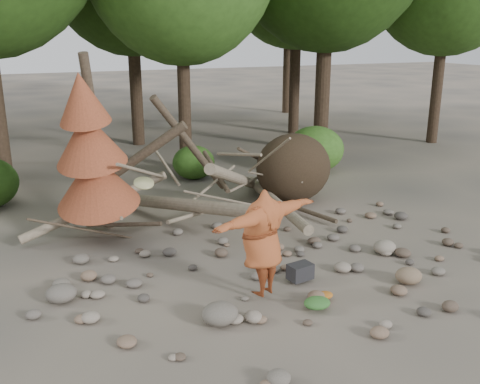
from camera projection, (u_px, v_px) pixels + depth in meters
name	position (u px, v px, depth m)	size (l,w,h in m)	color
ground	(285.00, 276.00, 10.78)	(120.00, 120.00, 0.00)	#514C44
deadfall_pile	(276.00, 172.00, 15.00)	(8.55, 5.24, 3.30)	#332619
dead_conifer	(92.00, 154.00, 11.90)	(2.06, 2.16, 4.35)	#4C3F30
bush_mid	(194.00, 162.00, 17.75)	(1.40, 1.40, 1.12)	#2F5B1A
bush_right	(315.00, 149.00, 18.62)	(2.00, 2.00, 1.60)	#3A6B21
frisbee_thrower	(262.00, 243.00, 9.62)	(3.71, 1.44, 2.60)	#A44B25
backpack	(300.00, 274.00, 10.49)	(0.47, 0.32, 0.32)	black
cloth_green	(317.00, 305.00, 9.43)	(0.49, 0.41, 0.18)	#2F6327
cloth_orange	(325.00, 298.00, 9.78)	(0.31, 0.26, 0.11)	#A55D1C
boulder_front_left	(220.00, 314.00, 8.97)	(0.63, 0.57, 0.38)	#645E53
boulder_front_right	(409.00, 276.00, 10.43)	(0.53, 0.48, 0.32)	#7E674F
boulder_mid_right	(385.00, 247.00, 11.83)	(0.51, 0.46, 0.31)	gray
boulder_mid_left	(61.00, 293.00, 9.71)	(0.56, 0.50, 0.33)	#645D54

